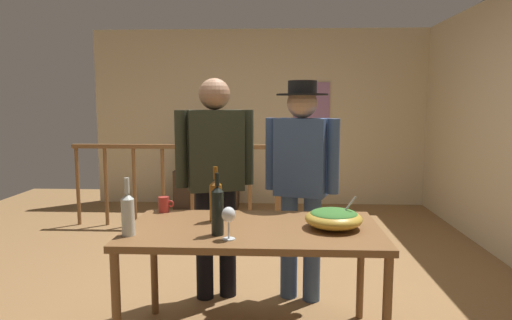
% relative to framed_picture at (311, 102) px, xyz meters
% --- Properties ---
extents(ground_plane, '(8.04, 8.04, 0.00)m').
position_rel_framed_picture_xyz_m(ground_plane, '(-0.74, -3.03, -1.51)').
color(ground_plane, olive).
extents(back_wall, '(4.89, 0.10, 2.55)m').
position_rel_framed_picture_xyz_m(back_wall, '(-0.74, 0.06, -0.23)').
color(back_wall, beige).
rests_on(back_wall, ground_plane).
extents(side_wall_right, '(0.10, 4.64, 2.55)m').
position_rel_framed_picture_xyz_m(side_wall_right, '(1.70, -2.10, -0.23)').
color(side_wall_right, beige).
rests_on(side_wall_right, ground_plane).
extents(framed_picture, '(0.53, 0.03, 0.56)m').
position_rel_framed_picture_xyz_m(framed_picture, '(0.00, 0.00, 0.00)').
color(framed_picture, '#A474A3').
extents(stair_railing, '(2.56, 0.10, 1.05)m').
position_rel_framed_picture_xyz_m(stair_railing, '(-1.32, -1.28, -0.89)').
color(stair_railing, brown).
rests_on(stair_railing, ground_plane).
extents(tv_console, '(0.90, 0.40, 0.55)m').
position_rel_framed_picture_xyz_m(tv_console, '(-1.50, -0.29, -1.24)').
color(tv_console, '#38281E').
rests_on(tv_console, ground_plane).
extents(flat_screen_tv, '(0.63, 0.12, 0.49)m').
position_rel_framed_picture_xyz_m(flat_screen_tv, '(-1.50, -0.32, -0.67)').
color(flat_screen_tv, black).
rests_on(flat_screen_tv, tv_console).
extents(serving_table, '(1.53, 0.83, 0.75)m').
position_rel_framed_picture_xyz_m(serving_table, '(-0.64, -3.97, -0.83)').
color(serving_table, brown).
rests_on(serving_table, ground_plane).
extents(salad_bowl, '(0.34, 0.34, 0.20)m').
position_rel_framed_picture_xyz_m(salad_bowl, '(-0.15, -3.98, -0.69)').
color(salad_bowl, gold).
rests_on(salad_bowl, serving_table).
extents(wine_glass, '(0.08, 0.08, 0.18)m').
position_rel_framed_picture_xyz_m(wine_glass, '(-0.76, -4.24, -0.63)').
color(wine_glass, silver).
rests_on(wine_glass, serving_table).
extents(wine_bottle_clear, '(0.07, 0.07, 0.33)m').
position_rel_framed_picture_xyz_m(wine_bottle_clear, '(-1.33, -4.18, -0.63)').
color(wine_bottle_clear, silver).
rests_on(wine_bottle_clear, serving_table).
extents(wine_bottle_dark, '(0.07, 0.07, 0.36)m').
position_rel_framed_picture_xyz_m(wine_bottle_dark, '(-0.83, -4.15, -0.61)').
color(wine_bottle_dark, black).
rests_on(wine_bottle_dark, serving_table).
extents(wine_bottle_amber, '(0.08, 0.08, 0.35)m').
position_rel_framed_picture_xyz_m(wine_bottle_amber, '(-0.88, -3.85, -0.62)').
color(wine_bottle_amber, brown).
rests_on(wine_bottle_amber, serving_table).
extents(mug_red, '(0.11, 0.07, 0.11)m').
position_rel_framed_picture_xyz_m(mug_red, '(-1.27, -3.63, -0.71)').
color(mug_red, '#B7332D').
rests_on(mug_red, serving_table).
extents(person_standing_left, '(0.57, 0.34, 1.68)m').
position_rel_framed_picture_xyz_m(person_standing_left, '(-0.96, -3.30, -0.51)').
color(person_standing_left, black).
rests_on(person_standing_left, ground_plane).
extents(person_standing_right, '(0.54, 0.38, 1.66)m').
position_rel_framed_picture_xyz_m(person_standing_right, '(-0.31, -3.30, -0.53)').
color(person_standing_right, '#3D5684').
rests_on(person_standing_right, ground_plane).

